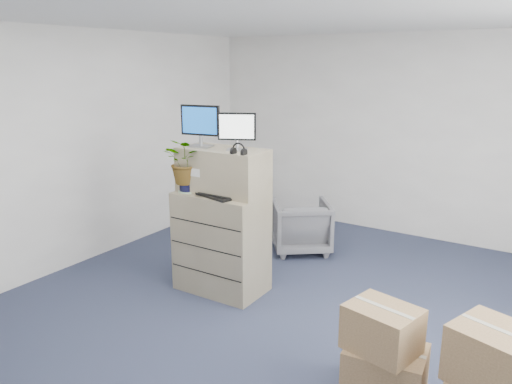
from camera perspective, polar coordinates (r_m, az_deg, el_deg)
ground at (r=4.61m, az=2.54°, el=-16.85°), size 7.00×7.00×0.00m
wall_back at (r=7.26m, az=16.85°, el=6.04°), size 6.00×0.02×2.80m
filing_cabinet_lower at (r=5.37m, az=-3.97°, el=-5.73°), size 0.93×0.57×1.08m
filing_cabinet_upper at (r=5.19m, az=-3.79°, el=2.45°), size 0.93×0.47×0.46m
monitor_left at (r=5.24m, az=-6.40°, el=7.78°), size 0.44×0.20×0.43m
monitor_right at (r=5.00m, az=-2.21°, el=7.16°), size 0.35×0.22×0.38m
headphones at (r=4.81m, az=-2.00°, el=4.80°), size 0.15×0.02×0.15m
keyboard at (r=5.06m, az=-4.61°, el=-0.45°), size 0.48×0.29×0.02m
mouse at (r=4.96m, az=-1.50°, el=-0.66°), size 0.12×0.09×0.04m
water_bottle at (r=5.21m, az=-3.40°, el=1.25°), size 0.07×0.07×0.24m
phone_dock at (r=5.25m, az=-4.78°, el=0.49°), size 0.06×0.05×0.14m
external_drive at (r=5.15m, az=-0.41°, el=0.06°), size 0.20×0.16×0.06m
tissue_box at (r=5.09m, az=-0.41°, el=0.72°), size 0.24×0.15×0.09m
potted_plant at (r=5.25m, az=-7.91°, el=2.80°), size 0.48×0.52×0.46m
office_chair at (r=6.53m, az=5.16°, el=-3.63°), size 0.97×0.96×0.73m
cardboard_boxes at (r=4.16m, az=26.67°, el=-17.08°), size 2.29×1.86×0.77m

